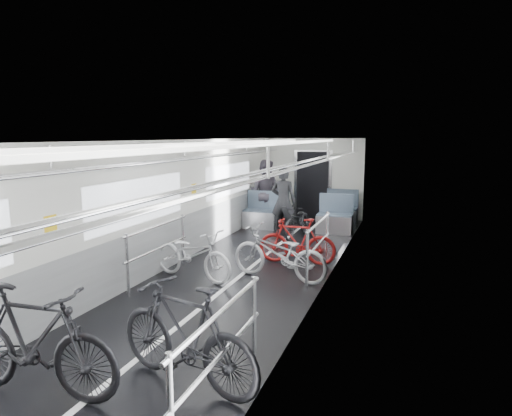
{
  "coord_description": "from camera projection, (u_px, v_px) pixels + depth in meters",
  "views": [
    {
      "loc": [
        2.81,
        -6.49,
        2.48
      ],
      "look_at": [
        0.0,
        1.7,
        1.1
      ],
      "focal_mm": 32.0,
      "sensor_mm": 36.0,
      "label": 1
    }
  ],
  "objects": [
    {
      "name": "bike_right_mid",
      "position": [
        279.0,
        253.0,
        7.86
      ],
      "size": [
        1.87,
        0.94,
        0.94
      ],
      "primitive_type": "imported",
      "rotation": [
        0.0,
        0.0,
        -1.76
      ],
      "color": "#B1B3B6",
      "rests_on": "floor"
    },
    {
      "name": "person_seated",
      "position": [
        265.0,
        193.0,
        12.64
      ],
      "size": [
        0.93,
        0.75,
        1.83
      ],
      "primitive_type": "imported",
      "rotation": [
        0.0,
        0.0,
        3.08
      ],
      "color": "#342F38",
      "rests_on": "floor"
    },
    {
      "name": "bike_right_far",
      "position": [
        297.0,
        241.0,
        8.84
      ],
      "size": [
        1.53,
        0.51,
        0.91
      ],
      "primitive_type": "imported",
      "rotation": [
        0.0,
        0.0,
        -1.51
      ],
      "color": "maroon",
      "rests_on": "floor"
    },
    {
      "name": "bike_left_far",
      "position": [
        192.0,
        254.0,
        7.91
      ],
      "size": [
        1.79,
        1.0,
        0.89
      ],
      "primitive_type": "imported",
      "rotation": [
        0.0,
        0.0,
        1.31
      ],
      "color": "silver",
      "rests_on": "floor"
    },
    {
      "name": "bike_right_near",
      "position": [
        186.0,
        334.0,
        4.51
      ],
      "size": [
        1.86,
        0.96,
        1.07
      ],
      "primitive_type": "imported",
      "rotation": [
        0.0,
        0.0,
        -1.84
      ],
      "color": "black",
      "rests_on": "floor"
    },
    {
      "name": "bike_left_mid",
      "position": [
        33.0,
        341.0,
        4.31
      ],
      "size": [
        1.88,
        0.64,
        1.11
      ],
      "primitive_type": "imported",
      "rotation": [
        0.0,
        0.0,
        1.64
      ],
      "color": "black",
      "rests_on": "floor"
    },
    {
      "name": "car_shell",
      "position": [
        257.0,
        206.0,
        8.84
      ],
      "size": [
        3.02,
        14.01,
        2.41
      ],
      "color": "black",
      "rests_on": "ground"
    },
    {
      "name": "person_standing",
      "position": [
        283.0,
        201.0,
        11.34
      ],
      "size": [
        0.65,
        0.44,
        1.72
      ],
      "primitive_type": "imported",
      "rotation": [
        0.0,
        0.0,
        3.09
      ],
      "color": "black",
      "rests_on": "floor"
    },
    {
      "name": "bike_aisle",
      "position": [
        298.0,
        221.0,
        11.19
      ],
      "size": [
        0.74,
        1.6,
        0.81
      ],
      "primitive_type": "imported",
      "rotation": [
        0.0,
        0.0,
        -0.13
      ],
      "color": "black",
      "rests_on": "floor"
    }
  ]
}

